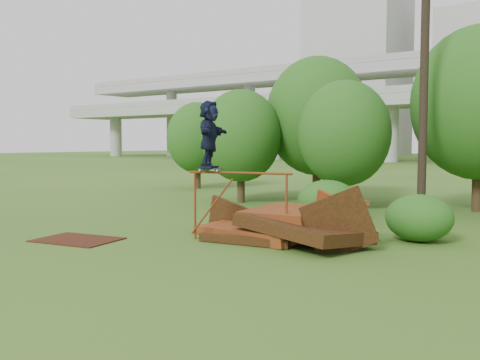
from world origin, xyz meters
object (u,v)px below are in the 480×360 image
Objects in this scene: skater at (209,134)px; utility_pole at (424,65)px; scrap_pile at (283,226)px; flat_plate at (77,240)px.

skater is 8.19m from utility_pole.
flat_plate is at bearing -144.44° from scrap_pile.
skater is 0.18× the size of utility_pole.
scrap_pile is at bearing -77.42° from skater.
skater reaches higher than flat_plate.
utility_pole is (6.22, 9.18, 5.14)m from flat_plate.
scrap_pile is 7.87m from utility_pole.
scrap_pile is 5.46m from flat_plate.
utility_pole is (1.78, 6.01, 4.77)m from scrap_pile.
flat_plate is 12.22m from utility_pole.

